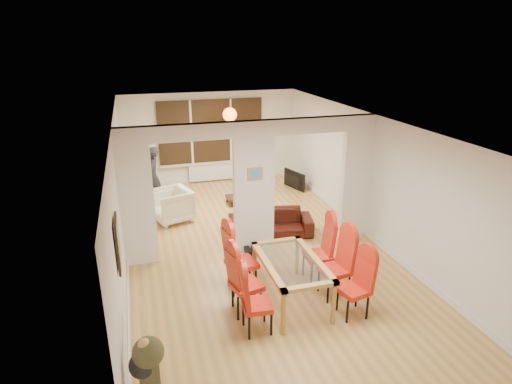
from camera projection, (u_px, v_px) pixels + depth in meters
name	position (u px, v px, depth m)	size (l,w,h in m)	color
floor	(254.00, 247.00, 8.74)	(5.00, 9.00, 0.01)	tan
room_walls	(254.00, 187.00, 8.30)	(5.00, 9.00, 2.60)	silver
divider_wall	(254.00, 187.00, 8.30)	(5.00, 0.18, 2.60)	white
bay_window_blinds	(211.00, 131.00, 12.23)	(3.00, 0.08, 1.80)	black
radiator	(213.00, 172.00, 12.61)	(1.40, 0.08, 0.50)	white
pendant_light	(230.00, 115.00, 11.06)	(0.36, 0.36, 0.36)	orange
stair_newel	(146.00, 350.00, 5.07)	(0.40, 1.20, 1.10)	tan
wall_poster	(118.00, 243.00, 5.38)	(0.04, 0.52, 0.67)	gray
pillar_photo	(255.00, 174.00, 8.10)	(0.30, 0.03, 0.25)	#4C8CD8
dining_table	(291.00, 281.00, 6.85)	(0.89, 1.58, 0.74)	#B88B43
dining_chair_la	(257.00, 300.00, 6.10)	(0.41, 0.41, 1.02)	red
dining_chair_lb	(246.00, 281.00, 6.52)	(0.44, 0.44, 1.09)	red
dining_chair_lc	(242.00, 259.00, 7.10)	(0.46, 0.46, 1.16)	red
dining_chair_ra	(354.00, 285.00, 6.45)	(0.41, 0.41, 1.03)	red
dining_chair_rb	(335.00, 265.00, 6.93)	(0.45, 0.45, 1.12)	red
dining_chair_rc	(318.00, 251.00, 7.39)	(0.45, 0.45, 1.12)	red
sofa	(270.00, 223.00, 9.24)	(1.81, 0.71, 0.53)	black
armchair	(172.00, 205.00, 9.87)	(0.84, 0.82, 0.77)	#F0E7CB
person	(153.00, 177.00, 10.63)	(0.36, 0.55, 1.52)	black
television	(292.00, 180.00, 11.99)	(0.12, 0.89, 0.51)	black
coffee_table	(244.00, 199.00, 11.01)	(0.89, 0.45, 0.20)	#352212
bottle	(238.00, 193.00, 10.80)	(0.07, 0.07, 0.26)	#143F19
bowl	(252.00, 193.00, 11.08)	(0.22, 0.22, 0.06)	#352212
shoes	(251.00, 250.00, 8.49)	(0.24, 0.26, 0.10)	black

